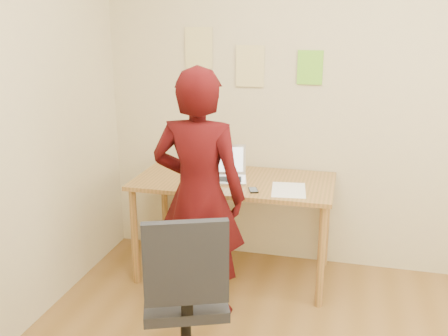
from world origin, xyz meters
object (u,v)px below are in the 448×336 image
(laptop, at_px, (224,172))
(person, at_px, (199,197))
(phone, at_px, (253,190))
(office_chair, at_px, (186,310))
(desk, at_px, (234,191))

(laptop, xyz_separation_m, person, (-0.02, -0.54, 0.00))
(phone, distance_m, office_chair, 1.03)
(person, bearing_deg, phone, -128.71)
(desk, distance_m, person, 0.57)
(laptop, relative_size, phone, 2.98)
(desk, distance_m, laptop, 0.15)
(office_chair, distance_m, person, 0.74)
(laptop, xyz_separation_m, phone, (0.25, -0.21, -0.05))
(desk, xyz_separation_m, office_chair, (0.02, -1.17, -0.25))
(laptop, height_order, phone, laptop)
(laptop, bearing_deg, phone, -52.49)
(phone, bearing_deg, laptop, 120.69)
(desk, xyz_separation_m, person, (-0.09, -0.55, 0.14))
(desk, relative_size, office_chair, 1.47)
(laptop, relative_size, office_chair, 0.39)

